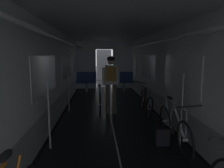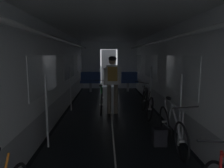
{
  "view_description": "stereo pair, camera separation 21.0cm",
  "coord_description": "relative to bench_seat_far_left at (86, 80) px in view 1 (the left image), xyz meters",
  "views": [
    {
      "loc": [
        -0.35,
        -1.61,
        1.77
      ],
      "look_at": [
        0.0,
        3.39,
        1.04
      ],
      "focal_mm": 32.42,
      "sensor_mm": 36.0,
      "label": 1
    },
    {
      "loc": [
        -0.14,
        -1.62,
        1.77
      ],
      "look_at": [
        0.0,
        3.39,
        1.04
      ],
      "focal_mm": 32.42,
      "sensor_mm": 36.0,
      "label": 2
    }
  ],
  "objects": [
    {
      "name": "backpack_on_floor",
      "position": [
        1.8,
        -5.95,
        -0.4
      ],
      "size": [
        0.26,
        0.2,
        0.34
      ],
      "primitive_type": "cube",
      "rotation": [
        0.0,
        0.0,
        -0.01
      ],
      "color": "black",
      "rests_on": "ground"
    },
    {
      "name": "bicycle_silver",
      "position": [
        2.01,
        -6.02,
        -0.18
      ],
      "size": [
        0.44,
        1.69,
        0.95
      ],
      "color": "black",
      "rests_on": "ground"
    },
    {
      "name": "bench_seat_far_left",
      "position": [
        0.0,
        0.0,
        0.0
      ],
      "size": [
        0.98,
        0.51,
        0.95
      ],
      "color": "gray",
      "rests_on": "ground"
    },
    {
      "name": "train_car_shell",
      "position": [
        0.9,
        -4.47,
        1.13
      ],
      "size": [
        3.14,
        12.34,
        2.57
      ],
      "color": "black",
      "rests_on": "ground"
    },
    {
      "name": "person_cyclist_aisle",
      "position": [
        0.94,
        -3.75,
        0.5
      ],
      "size": [
        0.53,
        0.4,
        1.73
      ],
      "color": "brown",
      "rests_on": "ground"
    },
    {
      "name": "bicycle_black",
      "position": [
        1.93,
        -4.0,
        -0.19
      ],
      "size": [
        0.44,
        1.69,
        0.96
      ],
      "color": "black",
      "rests_on": "ground"
    },
    {
      "name": "bench_seat_far_right",
      "position": [
        1.8,
        0.0,
        0.0
      ],
      "size": [
        0.98,
        0.51,
        0.95
      ],
      "color": "gray",
      "rests_on": "ground"
    },
    {
      "name": "bicycle_green_in_aisle",
      "position": [
        0.61,
        -3.49,
        -0.18
      ],
      "size": [
        0.44,
        1.69,
        0.94
      ],
      "color": "black",
      "rests_on": "ground"
    }
  ]
}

